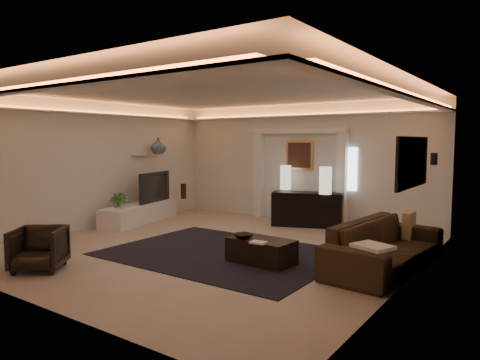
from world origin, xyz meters
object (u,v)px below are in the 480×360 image
Objects in this scene: console at (307,209)px; coffee_table at (261,251)px; sofa at (385,245)px; armchair at (39,249)px.

coffee_table is (0.80, -3.28, -0.20)m from console.
sofa is 5.40m from armchair.
console is 1.51× the size of coffee_table.
coffee_table is 3.50m from armchair.
armchair is at bearing 130.96° from sofa.
console is at bearing 51.71° from sofa.
console is at bearing 33.64° from armchair.
coffee_table is at bearing 120.51° from sofa.
console is 0.63× the size of sofa.
console is 3.55m from sofa.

